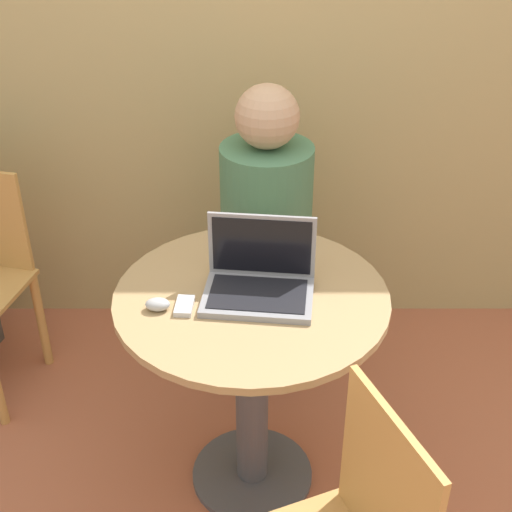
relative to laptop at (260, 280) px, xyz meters
The scene contains 7 objects.
ground_plane 0.82m from the laptop, 166.27° to the right, with size 12.00×12.00×0.00m, color #B26042.
back_wall 1.12m from the laptop, 91.27° to the left, with size 7.00×0.05×2.60m.
round_table 0.26m from the laptop, 166.27° to the right, with size 0.81×0.81×0.77m.
laptop is the anchor object (origin of this frame).
cell_phone 0.23m from the laptop, 160.33° to the right, with size 0.06×0.09×0.02m.
computer_mouse 0.30m from the laptop, 163.97° to the right, with size 0.07×0.05×0.04m.
person_seated 0.74m from the laptop, 87.47° to the left, with size 0.34×0.53×1.20m.
Camera 1 is at (0.01, -1.71, 1.97)m, focal length 50.00 mm.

